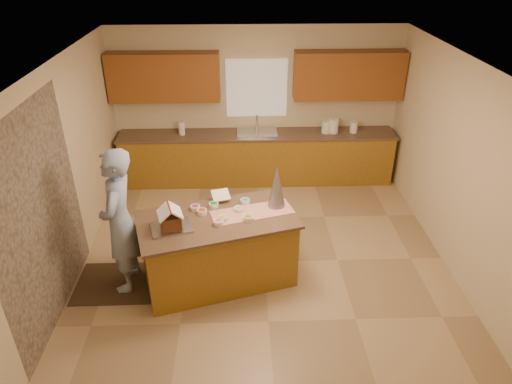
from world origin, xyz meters
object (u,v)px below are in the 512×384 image
at_px(island_base, 218,251).
at_px(gingerbread_house, 170,219).
at_px(tinsel_tree, 277,187).
at_px(boy, 120,221).

distance_m(island_base, gingerbread_house, 0.84).
xyz_separation_m(island_base, tinsel_tree, (0.75, 0.27, 0.77)).
bearing_deg(boy, island_base, 94.15).
xyz_separation_m(tinsel_tree, gingerbread_house, (-1.28, -0.47, -0.15)).
relative_size(island_base, gingerbread_house, 5.22).
bearing_deg(gingerbread_house, tinsel_tree, 20.34).
xyz_separation_m(tinsel_tree, boy, (-1.91, -0.32, -0.27)).
distance_m(tinsel_tree, gingerbread_house, 1.37).
relative_size(boy, gingerbread_house, 5.35).
xyz_separation_m(boy, gingerbread_house, (0.64, -0.15, 0.12)).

